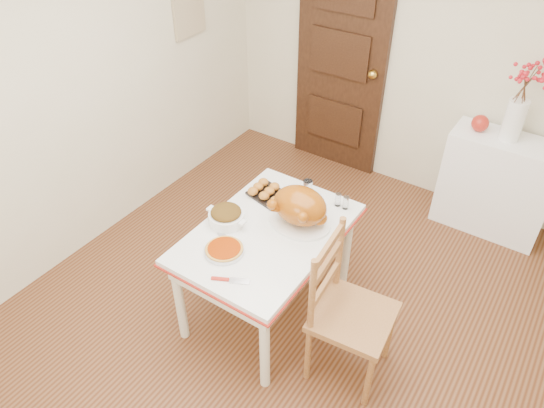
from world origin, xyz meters
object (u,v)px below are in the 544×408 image
Objects in this scene: kitchen_table at (268,271)px; pumpkin_pie at (224,249)px; sideboard at (496,185)px; chair_oak at (354,314)px; turkey_platter at (300,207)px.

kitchen_table is 0.49m from pumpkin_pie.
sideboard is 0.83× the size of chair_oak.
kitchen_table is at bearing -119.83° from sideboard.
chair_oak is at bearing -99.80° from sideboard.
pumpkin_pie is (-0.78, -0.17, 0.23)m from chair_oak.
kitchen_table is at bearing 74.15° from chair_oak.
sideboard reaches higher than pumpkin_pie.
turkey_platter is at bearing -119.08° from sideboard.
turkey_platter is 1.75× the size of pumpkin_pie.
sideboard is at bearing 61.63° from pumpkin_pie.
turkey_platter is (0.13, 0.17, 0.48)m from kitchen_table.
sideboard is 1.90m from chair_oak.
chair_oak reaches higher than kitchen_table.
kitchen_table is at bearing 70.93° from pumpkin_pie.
chair_oak is 2.44× the size of turkey_platter.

